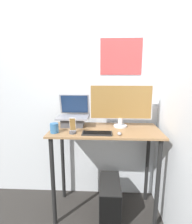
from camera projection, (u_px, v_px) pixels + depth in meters
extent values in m
cube|color=silver|center=(105.00, 93.00, 2.06)|extent=(6.00, 0.05, 2.60)
cube|color=#BF3F3F|center=(121.00, 57.00, 1.94)|extent=(0.46, 0.01, 0.39)
cube|color=silver|center=(183.00, 101.00, 1.44)|extent=(0.05, 6.00, 2.60)
cube|color=#936D47|center=(105.00, 130.00, 1.80)|extent=(1.12, 0.52, 0.02)
cylinder|color=black|center=(53.00, 183.00, 1.72)|extent=(0.04, 0.04, 0.94)
cylinder|color=black|center=(158.00, 186.00, 1.67)|extent=(0.04, 0.04, 0.94)
cylinder|color=black|center=(63.00, 162.00, 2.12)|extent=(0.04, 0.04, 0.94)
cylinder|color=black|center=(147.00, 164.00, 2.07)|extent=(0.04, 0.04, 0.94)
cube|color=#4C4C51|center=(73.00, 122.00, 1.89)|extent=(0.24, 0.16, 0.09)
cube|color=gray|center=(73.00, 117.00, 1.88)|extent=(0.34, 0.23, 0.02)
cube|color=gray|center=(75.00, 104.00, 1.99)|extent=(0.34, 0.06, 0.23)
cube|color=navy|center=(74.00, 104.00, 1.99)|extent=(0.30, 0.05, 0.20)
cylinder|color=silver|center=(120.00, 126.00, 1.88)|extent=(0.14, 0.14, 0.02)
cylinder|color=silver|center=(120.00, 122.00, 1.87)|extent=(0.05, 0.05, 0.08)
cube|color=silver|center=(121.00, 102.00, 1.83)|extent=(0.66, 0.01, 0.37)
cube|color=olive|center=(121.00, 102.00, 1.82)|extent=(0.63, 0.01, 0.34)
cube|color=black|center=(97.00, 133.00, 1.65)|extent=(0.28, 0.12, 0.01)
cube|color=black|center=(97.00, 132.00, 1.64)|extent=(0.26, 0.10, 0.00)
ellipsoid|color=#99999E|center=(119.00, 134.00, 1.62)|extent=(0.04, 0.06, 0.03)
cylinder|color=#4C4C51|center=(73.00, 133.00, 1.66)|extent=(0.07, 0.07, 0.02)
cube|color=silver|center=(73.00, 124.00, 1.66)|extent=(0.06, 0.04, 0.13)
cube|color=olive|center=(73.00, 124.00, 1.65)|extent=(0.05, 0.03, 0.12)
cube|color=black|center=(110.00, 199.00, 1.88)|extent=(0.22, 0.44, 0.41)
cube|color=black|center=(110.00, 215.00, 1.66)|extent=(0.21, 0.01, 0.39)
cylinder|color=#336699|center=(54.00, 128.00, 1.68)|extent=(0.08, 0.08, 0.09)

